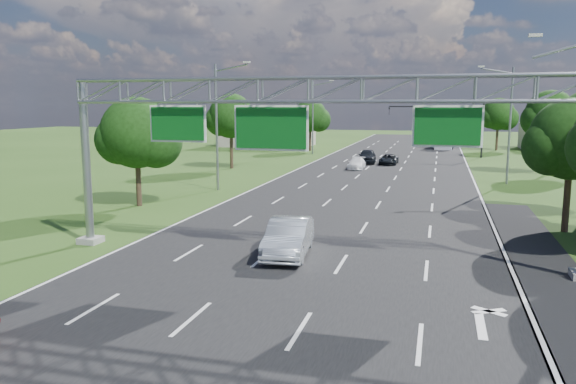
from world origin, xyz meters
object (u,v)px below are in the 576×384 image
(traffic_signal, at_px, (455,118))
(silver_sedan, at_px, (289,237))
(sign_gantry, at_px, (312,104))
(box_truck, at_px, (444,138))

(traffic_signal, xyz_separation_m, silver_sedan, (-8.29, -52.62, -4.33))
(silver_sedan, bearing_deg, sign_gantry, -24.50)
(sign_gantry, bearing_deg, silver_sedan, 161.42)
(traffic_signal, xyz_separation_m, box_truck, (-1.15, 16.05, -3.52))
(sign_gantry, bearing_deg, box_truck, 85.03)
(sign_gantry, bearing_deg, traffic_signal, 82.32)
(box_truck, bearing_deg, silver_sedan, -89.49)
(sign_gantry, height_order, traffic_signal, sign_gantry)
(box_truck, bearing_deg, traffic_signal, -79.46)
(traffic_signal, height_order, box_truck, traffic_signal)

